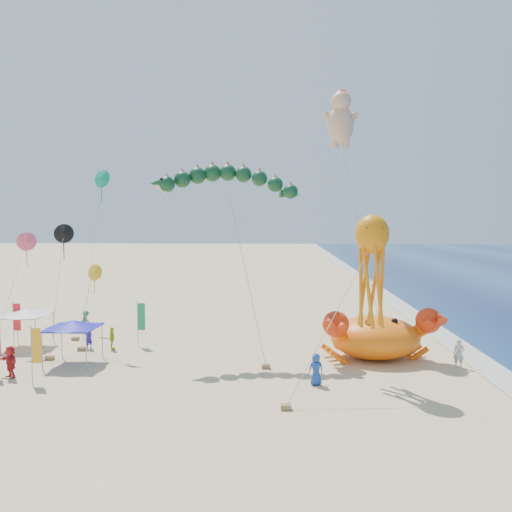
% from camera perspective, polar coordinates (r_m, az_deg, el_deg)
% --- Properties ---
extents(ground, '(320.00, 320.00, 0.00)m').
position_cam_1_polar(ground, '(31.25, 3.57, -12.25)').
color(ground, '#D1B784').
rests_on(ground, ground).
extents(foam_strip, '(320.00, 320.00, 0.00)m').
position_cam_1_polar(foam_strip, '(33.63, 24.92, -11.43)').
color(foam_strip, silver).
rests_on(foam_strip, ground).
extents(crab_inflatable, '(7.65, 5.82, 3.35)m').
position_cam_1_polar(crab_inflatable, '(32.90, 13.48, -8.86)').
color(crab_inflatable, orange).
rests_on(crab_inflatable, ground).
extents(dragon_kite, '(9.91, 6.10, 12.21)m').
position_cam_1_polar(dragon_kite, '(33.40, -3.39, 8.07)').
color(dragon_kite, '#0E361D').
rests_on(dragon_kite, ground).
extents(cherub_kite, '(3.71, 6.19, 18.33)m').
position_cam_1_polar(cherub_kite, '(38.46, 9.69, 15.27)').
color(cherub_kite, '#E3AD8B').
rests_on(cherub_kite, ground).
extents(octopus_kite, '(5.76, 5.25, 9.11)m').
position_cam_1_polar(octopus_kite, '(27.42, 13.04, -0.71)').
color(octopus_kite, orange).
rests_on(octopus_kite, ground).
extents(canopy_blue, '(3.17, 3.17, 2.71)m').
position_cam_1_polar(canopy_blue, '(32.72, -20.20, -7.35)').
color(canopy_blue, gray).
rests_on(canopy_blue, ground).
extents(canopy_white, '(3.19, 3.19, 2.71)m').
position_cam_1_polar(canopy_white, '(38.22, -24.85, -5.86)').
color(canopy_white, gray).
rests_on(canopy_white, ground).
extents(feather_flags, '(9.14, 8.29, 3.20)m').
position_cam_1_polar(feather_flags, '(33.79, -22.42, -7.79)').
color(feather_flags, gray).
rests_on(feather_flags, ground).
extents(beachgoers, '(30.72, 12.78, 1.80)m').
position_cam_1_polar(beachgoers, '(33.96, -17.41, -9.61)').
color(beachgoers, '#287A41').
rests_on(beachgoers, ground).
extents(small_kites, '(6.24, 9.42, 12.41)m').
position_cam_1_polar(small_kites, '(37.45, -20.34, 1.29)').
color(small_kites, black).
rests_on(small_kites, ground).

